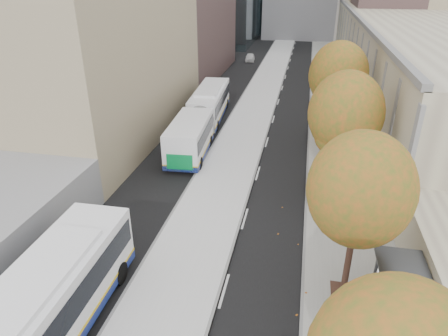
# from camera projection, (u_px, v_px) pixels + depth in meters

# --- Properties ---
(bus_platform) EXTENTS (4.25, 150.00, 0.15)m
(bus_platform) POSITION_uv_depth(u_px,v_px,m) (249.00, 120.00, 38.59)
(bus_platform) COLOR silver
(bus_platform) RESTS_ON ground
(sidewalk) EXTENTS (4.75, 150.00, 0.08)m
(sidewalk) POSITION_uv_depth(u_px,v_px,m) (334.00, 126.00, 37.16)
(sidewalk) COLOR gray
(sidewalk) RESTS_ON ground
(building_tan) EXTENTS (18.00, 92.00, 8.00)m
(building_tan) POSITION_uv_depth(u_px,v_px,m) (408.00, 40.00, 58.87)
(building_tan) COLOR #9F947E
(building_tan) RESTS_ON ground
(bus_shelter) EXTENTS (1.90, 4.40, 2.53)m
(bus_shelter) POSITION_uv_depth(u_px,v_px,m) (412.00, 294.00, 14.78)
(bus_shelter) COLOR #383A3F
(bus_shelter) RESTS_ON sidewalk
(tree_c) EXTENTS (4.20, 4.20, 7.28)m
(tree_c) POSITION_uv_depth(u_px,v_px,m) (360.00, 190.00, 15.61)
(tree_c) COLOR #311C15
(tree_c) RESTS_ON sidewalk
(tree_d) EXTENTS (4.40, 4.40, 7.60)m
(tree_d) POSITION_uv_depth(u_px,v_px,m) (346.00, 113.00, 23.43)
(tree_d) COLOR #311C15
(tree_d) RESTS_ON sidewalk
(tree_e) EXTENTS (4.60, 4.60, 7.92)m
(tree_e) POSITION_uv_depth(u_px,v_px,m) (338.00, 75.00, 31.25)
(tree_e) COLOR #311C15
(tree_e) RESTS_ON sidewalk
(bus_far) EXTENTS (3.69, 17.58, 2.91)m
(bus_far) POSITION_uv_depth(u_px,v_px,m) (203.00, 115.00, 35.18)
(bus_far) COLOR white
(bus_far) RESTS_ON ground
(distant_car) EXTENTS (1.75, 3.65, 1.21)m
(distant_car) POSITION_uv_depth(u_px,v_px,m) (250.00, 57.00, 64.60)
(distant_car) COLOR silver
(distant_car) RESTS_ON ground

